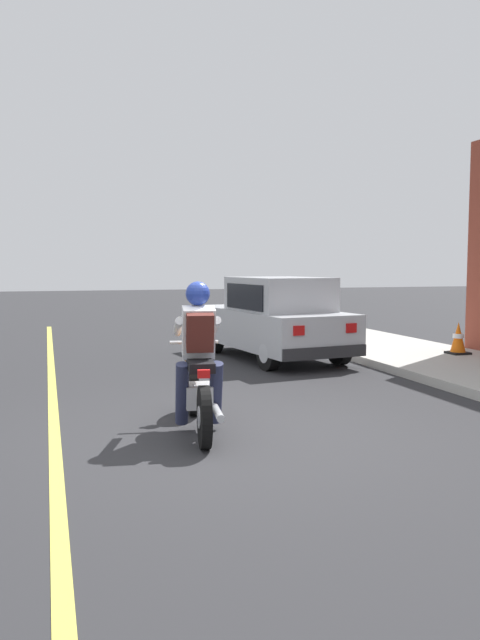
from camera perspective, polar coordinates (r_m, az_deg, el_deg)
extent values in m
plane|color=#2B2B2D|center=(6.63, -0.49, -10.65)|extent=(80.00, 80.00, 0.00)
cube|color=#ADAAA3|center=(11.45, 18.95, -3.91)|extent=(2.60, 22.00, 0.14)
cube|color=#D1C64C|center=(9.28, -16.79, -6.30)|extent=(0.12, 19.80, 0.01)
cylinder|color=black|center=(7.53, -4.33, -6.33)|extent=(0.19, 0.63, 0.62)
cylinder|color=silver|center=(7.53, -4.33, -6.33)|extent=(0.15, 0.23, 0.22)
cylinder|color=black|center=(6.17, -3.27, -8.86)|extent=(0.19, 0.63, 0.62)
cylinder|color=silver|center=(6.17, -3.27, -8.86)|extent=(0.15, 0.23, 0.22)
cube|color=silver|center=(6.79, -3.82, -6.90)|extent=(0.33, 0.44, 0.24)
ellipsoid|color=orange|center=(6.96, -4.03, -3.17)|extent=(0.37, 0.56, 0.24)
cube|color=black|center=(6.49, -3.66, -4.12)|extent=(0.34, 0.59, 0.10)
cylinder|color=silver|center=(7.38, -4.29, -4.08)|extent=(0.12, 0.33, 0.68)
cylinder|color=silver|center=(7.22, -4.22, -2.04)|extent=(0.56, 0.12, 0.04)
sphere|color=silver|center=(7.41, -4.33, -2.80)|extent=(0.16, 0.16, 0.16)
cylinder|color=silver|center=(6.44, -2.06, -8.46)|extent=(0.16, 0.56, 0.08)
cube|color=red|center=(6.14, -3.34, -4.94)|extent=(0.13, 0.08, 0.08)
cylinder|color=#282D4C|center=(6.70, -5.32, -6.73)|extent=(0.19, 0.37, 0.71)
cylinder|color=#282D4C|center=(6.73, -2.23, -6.66)|extent=(0.19, 0.37, 0.71)
cube|color=silver|center=(6.63, -3.82, -1.14)|extent=(0.38, 0.37, 0.57)
cylinder|color=silver|center=(6.85, -5.67, -0.62)|extent=(0.16, 0.53, 0.26)
cylinder|color=silver|center=(6.88, -2.34, -0.57)|extent=(0.16, 0.53, 0.26)
sphere|color=navy|center=(6.66, -3.89, 2.42)|extent=(0.26, 0.26, 0.26)
cube|color=#4C1E19|center=(6.47, -3.69, -1.12)|extent=(0.31, 0.28, 0.42)
cylinder|color=black|center=(12.81, -2.33, -1.68)|extent=(0.26, 0.62, 0.60)
cylinder|color=silver|center=(12.81, -2.33, -1.68)|extent=(0.24, 0.35, 0.33)
cylinder|color=black|center=(13.42, 3.36, -1.38)|extent=(0.26, 0.62, 0.60)
cylinder|color=silver|center=(13.42, 3.36, -1.38)|extent=(0.24, 0.35, 0.33)
cylinder|color=black|center=(10.64, 2.60, -3.05)|extent=(0.26, 0.62, 0.60)
cylinder|color=silver|center=(10.64, 2.60, -3.05)|extent=(0.24, 0.35, 0.33)
cylinder|color=black|center=(11.37, 9.07, -2.59)|extent=(0.26, 0.62, 0.60)
cylinder|color=silver|center=(11.37, 9.07, -2.59)|extent=(0.24, 0.35, 0.33)
cube|color=#B7BABF|center=(11.99, 3.03, -0.70)|extent=(2.11, 3.88, 0.70)
cube|color=#B7BABF|center=(11.73, 3.62, 2.31)|extent=(1.67, 2.07, 0.66)
cube|color=black|center=(12.50, 1.72, 2.25)|extent=(1.36, 0.52, 0.51)
cube|color=black|center=(11.40, 0.41, 2.14)|extent=(0.23, 1.51, 0.46)
cube|color=black|center=(12.09, 6.65, 2.27)|extent=(0.23, 1.51, 0.46)
cube|color=silver|center=(13.45, -2.58, 0.44)|extent=(0.24, 0.07, 0.14)
cube|color=red|center=(10.12, 5.40, -0.97)|extent=(0.20, 0.07, 0.16)
cube|color=silver|center=(13.87, 1.32, 0.58)|extent=(0.24, 0.07, 0.14)
cube|color=red|center=(10.66, 10.13, -0.72)|extent=(0.20, 0.07, 0.16)
cube|color=#28282B|center=(13.66, -0.55, -1.05)|extent=(1.61, 0.33, 0.20)
cube|color=#28282B|center=(10.45, 7.71, -2.96)|extent=(1.61, 0.33, 0.20)
cube|color=black|center=(12.37, 19.29, -2.85)|extent=(0.36, 0.36, 0.04)
cone|color=orange|center=(12.33, 19.33, -1.47)|extent=(0.28, 0.28, 0.56)
cylinder|color=white|center=(12.33, 19.33, -1.38)|extent=(0.20, 0.20, 0.08)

